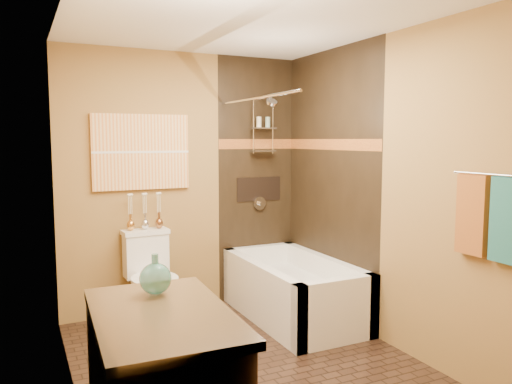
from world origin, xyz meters
TOP-DOWN VIEW (x-y plane):
  - floor at (0.00, 0.00)m, footprint 3.00×3.00m
  - wall_left at (-1.20, 0.00)m, footprint 0.02×3.00m
  - wall_right at (1.20, 0.00)m, footprint 0.02×3.00m
  - wall_back at (0.00, 1.50)m, footprint 2.40×0.02m
  - wall_front at (0.00, -1.50)m, footprint 2.40×0.02m
  - ceiling at (0.00, 0.00)m, footprint 3.00×3.00m
  - alcove_tile_back at (0.78, 1.49)m, footprint 0.85×0.01m
  - alcove_tile_right at (1.19, 0.75)m, footprint 0.01×1.50m
  - mosaic_band_back at (0.78, 1.48)m, footprint 0.85×0.01m
  - mosaic_band_right at (1.18, 0.75)m, footprint 0.01×1.50m
  - alcove_niche at (0.80, 1.48)m, footprint 0.50×0.01m
  - shower_fixtures at (0.80, 1.38)m, footprint 0.24×0.33m
  - curtain_rod at (0.40, 0.75)m, footprint 0.03×1.55m
  - towel_bar at (1.15, -1.05)m, footprint 0.02×0.55m
  - towel_teal at (1.16, -1.18)m, footprint 0.05×0.22m
  - towel_rust at (1.16, -0.92)m, footprint 0.05×0.22m
  - sunset_painting at (-0.43, 1.48)m, footprint 0.90×0.04m
  - vanity_mirror at (-1.19, -1.00)m, footprint 0.01×1.00m
  - bathtub at (0.80, 0.75)m, footprint 0.80×1.50m
  - toilet at (-0.43, 1.20)m, footprint 0.43×0.63m
  - teal_bottle at (-0.87, -0.74)m, footprint 0.17×0.17m
  - bud_vases at (-0.43, 1.39)m, footprint 0.34×0.07m

SIDE VIEW (x-z plane):
  - floor at x=0.00m, z-range 0.00..0.00m
  - bathtub at x=0.80m, z-range -0.05..0.50m
  - toilet at x=-0.43m, z-range 0.00..0.84m
  - teal_bottle at x=-0.87m, z-range 0.86..1.11m
  - bud_vases at x=-0.43m, z-range 0.85..1.18m
  - alcove_niche at x=0.80m, z-range 1.02..1.27m
  - towel_teal at x=1.16m, z-range 0.92..1.44m
  - towel_rust at x=1.16m, z-range 0.92..1.44m
  - wall_left at x=-1.20m, z-range 0.00..2.50m
  - wall_right at x=1.20m, z-range 0.00..2.50m
  - wall_back at x=0.00m, z-range 0.00..2.50m
  - wall_front at x=0.00m, z-range 0.00..2.50m
  - alcove_tile_back at x=0.78m, z-range 0.00..2.50m
  - alcove_tile_right at x=1.19m, z-range 0.00..2.50m
  - towel_bar at x=1.15m, z-range 1.44..1.46m
  - vanity_mirror at x=-1.19m, z-range 1.05..1.95m
  - sunset_painting at x=-0.43m, z-range 1.20..1.90m
  - mosaic_band_back at x=0.78m, z-range 1.57..1.67m
  - mosaic_band_right at x=1.18m, z-range 1.57..1.67m
  - shower_fixtures at x=0.80m, z-range 1.08..2.25m
  - curtain_rod at x=0.40m, z-range 2.01..2.03m
  - ceiling at x=0.00m, z-range 2.50..2.50m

